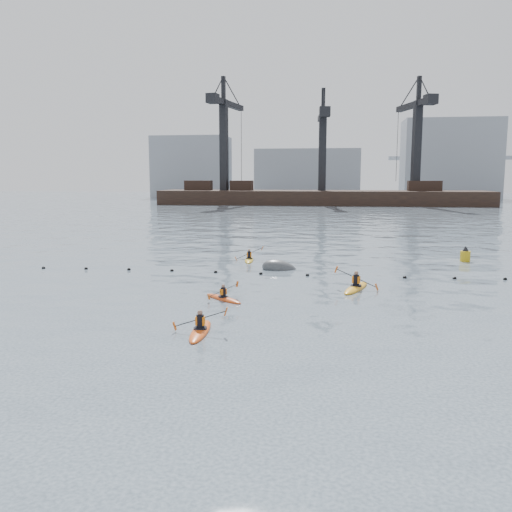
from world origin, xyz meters
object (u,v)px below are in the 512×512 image
object	(u,v)px
kayaker_5	(249,259)
kayaker_2	(223,298)
nav_buoy	(465,256)
kayaker_3	(356,287)
kayaker_0	(200,330)
mooring_buoy	(279,269)

from	to	relation	value
kayaker_5	kayaker_2	bearing A→B (deg)	-93.41
kayaker_2	nav_buoy	distance (m)	21.27
kayaker_2	kayaker_3	bearing A→B (deg)	-20.14
kayaker_3	kayaker_0	bearing A→B (deg)	-106.01
kayaker_2	mooring_buoy	size ratio (longest dim) A/B	1.03
kayaker_2	kayaker_5	xyz separation A→B (m)	(-0.67, 12.97, 0.01)
kayaker_3	kayaker_5	size ratio (longest dim) A/B	1.18
kayaker_5	kayaker_0	bearing A→B (deg)	-93.57
kayaker_5	mooring_buoy	size ratio (longest dim) A/B	1.30
kayaker_0	nav_buoy	bearing A→B (deg)	50.60
kayaker_3	mooring_buoy	bearing A→B (deg)	147.89
kayaker_5	mooring_buoy	bearing A→B (deg)	-58.85
kayaker_0	kayaker_2	bearing A→B (deg)	88.88
kayaker_3	mooring_buoy	size ratio (longest dim) A/B	1.53
kayaker_0	mooring_buoy	xyz separation A→B (m)	(1.70, 15.48, -0.10)
kayaker_5	kayaker_3	bearing A→B (deg)	-57.74
kayaker_3	kayaker_5	distance (m)	12.00
kayaker_2	nav_buoy	xyz separation A→B (m)	(15.24, 14.84, 0.31)
kayaker_3	kayaker_2	bearing A→B (deg)	-133.57
kayaker_2	nav_buoy	size ratio (longest dim) A/B	1.88
kayaker_2	kayaker_0	bearing A→B (deg)	-135.48
kayaker_0	kayaker_3	xyz separation A→B (m)	(6.57, 9.51, 0.01)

